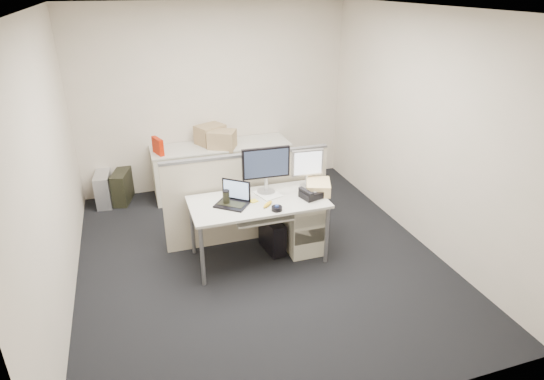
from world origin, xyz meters
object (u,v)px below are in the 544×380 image
object	(u,v)px
desk_phone	(312,194)
laptop	(231,195)
desk	(258,206)
monitor_main	(266,170)

from	to	relation	value
desk_phone	laptop	bearing A→B (deg)	159.65
desk	desk_phone	xyz separation A→B (m)	(0.60, -0.10, 0.10)
desk	monitor_main	size ratio (longest dim) A/B	2.76
laptop	desk_phone	distance (m)	0.91
laptop	desk_phone	size ratio (longest dim) A/B	1.39
monitor_main	laptop	xyz separation A→B (m)	(-0.45, -0.20, -0.15)
desk_phone	desk	bearing A→B (deg)	155.27
desk	laptop	xyz separation A→B (m)	(-0.30, -0.02, 0.19)
desk	monitor_main	distance (m)	0.41
desk	monitor_main	xyz separation A→B (m)	(0.15, 0.18, 0.34)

